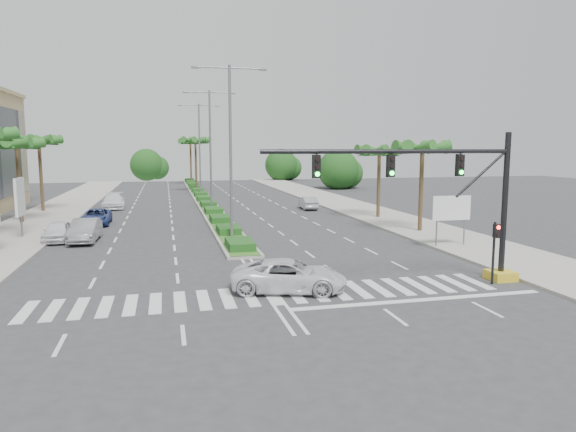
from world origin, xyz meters
name	(u,v)px	position (x,y,z in m)	size (l,w,h in m)	color
ground	(272,295)	(0.00, 0.00, 0.00)	(160.00, 160.00, 0.00)	#333335
footpath_right	(394,220)	(15.20, 20.00, 0.07)	(6.00, 120.00, 0.15)	gray
footpath_left	(19,234)	(-15.20, 20.00, 0.07)	(6.00, 120.00, 0.15)	gray
median	(201,197)	(0.00, 45.00, 0.10)	(2.20, 75.00, 0.20)	gray
median_grass	(201,196)	(0.00, 45.00, 0.22)	(1.80, 75.00, 0.04)	#2C6221
signal_gantry	(463,212)	(9.27, 0.00, 3.46)	(12.60, 1.20, 7.20)	gold
pedestrian_signal	(495,242)	(10.60, -0.68, 2.04)	(0.28, 0.36, 3.00)	black
direction_sign	(451,210)	(13.50, 7.99, 2.45)	(2.70, 0.11, 3.40)	slate
billboard_far	(20,198)	(-14.50, 18.00, 2.96)	(0.18, 2.10, 4.35)	slate
palm_left_far	(17,147)	(-16.50, 26.00, 6.50)	(4.57, 4.68, 7.35)	brown
palm_left_end	(39,143)	(-16.50, 34.00, 6.88)	(4.57, 4.68, 7.75)	brown
palm_right_near	(422,151)	(14.50, 14.00, 6.20)	(4.57, 4.68, 7.05)	brown
palm_right_far	(379,154)	(14.50, 22.00, 5.91)	(4.57, 4.68, 6.75)	brown
palm_median_a	(195,143)	(0.00, 55.00, 7.17)	(4.57, 4.68, 8.05)	brown
palm_median_b	(190,143)	(0.00, 70.00, 7.17)	(4.57, 4.68, 8.05)	brown
streetlight_near	(230,143)	(0.00, 14.00, 6.81)	(5.10, 0.25, 12.00)	slate
streetlight_mid	(210,144)	(0.00, 30.00, 6.81)	(5.10, 0.25, 12.00)	slate
streetlight_far	(200,145)	(0.00, 46.00, 6.81)	(5.10, 0.25, 12.00)	slate
car_parked_a	(58,231)	(-11.80, 16.34, 0.70)	(1.66, 4.12, 1.40)	white
car_parked_b	(85,230)	(-9.94, 15.78, 0.78)	(1.65, 4.74, 1.56)	#A2A1A6
car_parked_c	(96,217)	(-10.19, 23.82, 0.67)	(2.22, 4.81, 1.34)	navy
car_parked_d	(114,201)	(-9.91, 35.98, 0.79)	(2.22, 5.46, 1.59)	white
car_crossing	(289,276)	(0.88, 0.46, 0.72)	(2.40, 5.20, 1.45)	white
car_right	(308,203)	(10.15, 30.29, 0.66)	(1.41, 4.04, 1.33)	silver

